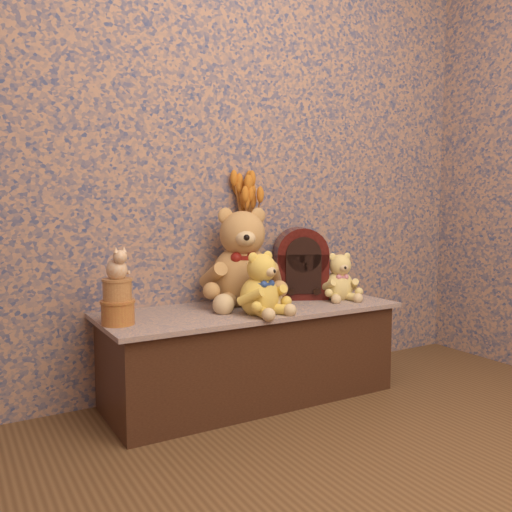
{
  "coord_description": "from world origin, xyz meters",
  "views": [
    {
      "loc": [
        -1.2,
        -0.86,
        0.9
      ],
      "look_at": [
        0.0,
        1.2,
        0.66
      ],
      "focal_mm": 38.11,
      "sensor_mm": 36.0,
      "label": 1
    }
  ],
  "objects_px": {
    "biscuit_tin_lower": "(118,313)",
    "cat_figurine": "(117,263)",
    "ceramic_vase": "(248,277)",
    "teddy_small": "(339,274)",
    "cathedral_radio": "(300,263)",
    "teddy_large": "(242,253)",
    "teddy_medium": "(259,280)"
  },
  "relations": [
    {
      "from": "biscuit_tin_lower",
      "to": "cat_figurine",
      "type": "distance_m",
      "value": 0.2
    },
    {
      "from": "ceramic_vase",
      "to": "teddy_small",
      "type": "bearing_deg",
      "value": -29.9
    },
    {
      "from": "teddy_small",
      "to": "cathedral_radio",
      "type": "distance_m",
      "value": 0.2
    },
    {
      "from": "biscuit_tin_lower",
      "to": "teddy_large",
      "type": "bearing_deg",
      "value": 11.82
    },
    {
      "from": "teddy_small",
      "to": "cat_figurine",
      "type": "bearing_deg",
      "value": -163.8
    },
    {
      "from": "teddy_large",
      "to": "cat_figurine",
      "type": "xyz_separation_m",
      "value": [
        -0.62,
        -0.13,
        0.0
      ]
    },
    {
      "from": "biscuit_tin_lower",
      "to": "teddy_small",
      "type": "bearing_deg",
      "value": 0.25
    },
    {
      "from": "biscuit_tin_lower",
      "to": "cat_figurine",
      "type": "height_order",
      "value": "cat_figurine"
    },
    {
      "from": "teddy_large",
      "to": "teddy_medium",
      "type": "height_order",
      "value": "teddy_large"
    },
    {
      "from": "ceramic_vase",
      "to": "biscuit_tin_lower",
      "type": "distance_m",
      "value": 0.75
    },
    {
      "from": "teddy_large",
      "to": "cat_figurine",
      "type": "distance_m",
      "value": 0.64
    },
    {
      "from": "teddy_large",
      "to": "cat_figurine",
      "type": "relative_size",
      "value": 3.71
    },
    {
      "from": "teddy_medium",
      "to": "teddy_small",
      "type": "height_order",
      "value": "teddy_medium"
    },
    {
      "from": "teddy_large",
      "to": "cat_figurine",
      "type": "height_order",
      "value": "teddy_large"
    },
    {
      "from": "teddy_small",
      "to": "biscuit_tin_lower",
      "type": "bearing_deg",
      "value": -163.8
    },
    {
      "from": "teddy_large",
      "to": "teddy_small",
      "type": "xyz_separation_m",
      "value": [
        0.48,
        -0.13,
        -0.12
      ]
    },
    {
      "from": "teddy_medium",
      "to": "teddy_small",
      "type": "xyz_separation_m",
      "value": [
        0.52,
        0.11,
        -0.02
      ]
    },
    {
      "from": "teddy_small",
      "to": "teddy_medium",
      "type": "bearing_deg",
      "value": -152.46
    },
    {
      "from": "teddy_large",
      "to": "biscuit_tin_lower",
      "type": "height_order",
      "value": "teddy_large"
    },
    {
      "from": "cathedral_radio",
      "to": "biscuit_tin_lower",
      "type": "distance_m",
      "value": 0.98
    },
    {
      "from": "teddy_medium",
      "to": "cat_figurine",
      "type": "distance_m",
      "value": 0.6
    },
    {
      "from": "biscuit_tin_lower",
      "to": "cat_figurine",
      "type": "xyz_separation_m",
      "value": [
        0.0,
        0.0,
        0.2
      ]
    },
    {
      "from": "teddy_medium",
      "to": "teddy_small",
      "type": "relative_size",
      "value": 1.17
    },
    {
      "from": "cathedral_radio",
      "to": "teddy_small",
      "type": "bearing_deg",
      "value": -19.99
    },
    {
      "from": "ceramic_vase",
      "to": "biscuit_tin_lower",
      "type": "height_order",
      "value": "ceramic_vase"
    },
    {
      "from": "cat_figurine",
      "to": "teddy_small",
      "type": "bearing_deg",
      "value": -9.08
    },
    {
      "from": "cathedral_radio",
      "to": "ceramic_vase",
      "type": "xyz_separation_m",
      "value": [
        -0.25,
        0.09,
        -0.07
      ]
    },
    {
      "from": "teddy_medium",
      "to": "ceramic_vase",
      "type": "distance_m",
      "value": 0.36
    },
    {
      "from": "teddy_medium",
      "to": "ceramic_vase",
      "type": "relative_size",
      "value": 1.32
    },
    {
      "from": "biscuit_tin_lower",
      "to": "cat_figurine",
      "type": "bearing_deg",
      "value": 0.0
    },
    {
      "from": "teddy_medium",
      "to": "cathedral_radio",
      "type": "bearing_deg",
      "value": 17.7
    },
    {
      "from": "teddy_large",
      "to": "teddy_small",
      "type": "bearing_deg",
      "value": 5.13
    }
  ]
}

